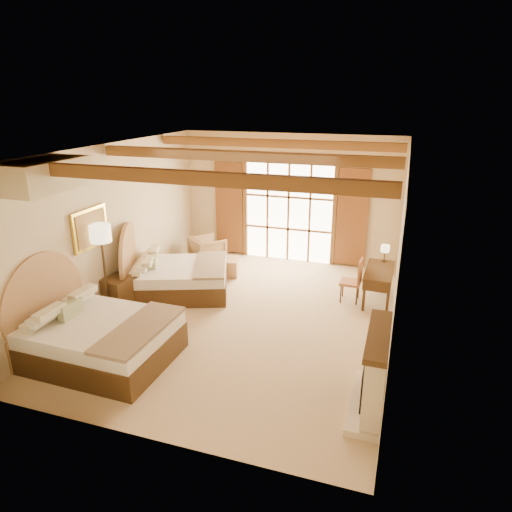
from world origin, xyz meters
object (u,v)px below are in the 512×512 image
at_px(bed_near, 91,333).
at_px(nightstand, 120,294).
at_px(bed_far, 171,274).
at_px(armchair, 208,250).
at_px(desk, 378,284).

relative_size(bed_near, nightstand, 3.47).
bearing_deg(nightstand, bed_near, -57.33).
xyz_separation_m(bed_near, bed_far, (-0.02, 2.75, -0.03)).
distance_m(bed_near, armchair, 4.62).
relative_size(bed_near, desk, 1.77).
bearing_deg(armchair, bed_far, 128.37).
height_order(bed_far, armchair, bed_far).
bearing_deg(desk, bed_near, -137.81).
bearing_deg(desk, bed_far, -166.19).
relative_size(bed_far, nightstand, 3.96).
relative_size(bed_far, desk, 2.02).
bearing_deg(bed_near, nightstand, 111.49).
distance_m(bed_far, nightstand, 1.22).
height_order(nightstand, armchair, armchair).
bearing_deg(bed_near, bed_far, 91.78).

